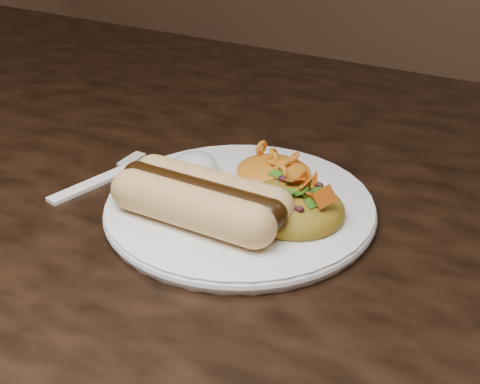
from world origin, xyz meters
The scene contains 7 objects.
table centered at (0.00, 0.00, 0.66)m, with size 1.60×0.90×0.75m.
plate centered at (0.05, -0.03, 0.76)m, with size 0.25×0.25×0.01m, color white.
hotdog centered at (0.03, -0.07, 0.78)m, with size 0.14×0.07×0.04m.
mac_and_cheese centered at (0.05, 0.03, 0.78)m, with size 0.08×0.07×0.03m, color orange.
sour_cream centered at (-0.02, 0.00, 0.78)m, with size 0.05×0.05×0.03m, color silver.
taco_salad centered at (0.10, -0.03, 0.78)m, with size 0.10×0.09×0.04m.
fork centered at (-0.11, -0.05, 0.75)m, with size 0.02×0.12×0.00m, color white.
Camera 1 is at (0.31, -0.50, 1.07)m, focal length 50.00 mm.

